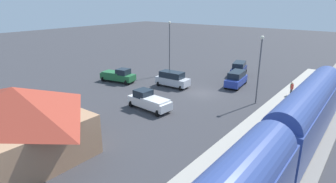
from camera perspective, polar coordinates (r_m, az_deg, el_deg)
ground_plane at (r=37.68m, az=6.85°, el=-0.39°), size 200.00×200.00×0.00m
railway_track at (r=33.29m, az=28.05°, el=-4.85°), size 4.80×70.00×0.30m
platform at (r=33.99m, az=21.48°, el=-3.38°), size 3.20×46.00×0.30m
passenger_train at (r=19.02m, az=21.03°, el=-11.50°), size 2.93×35.07×4.98m
station_building at (r=25.41m, az=-28.50°, el=-4.91°), size 11.76×8.54×5.54m
pedestrian_on_platform at (r=39.03m, az=24.03°, el=0.76°), size 0.36×0.36×1.71m
pedestrian_waiting_far at (r=38.82m, az=24.10°, el=0.66°), size 0.36×0.36×1.71m
suv_silver at (r=40.09m, az=0.91°, el=2.59°), size 5.01×2.62×2.22m
pickup_white at (r=31.76m, az=-3.96°, el=-1.90°), size 5.54×2.81×2.14m
suv_blue at (r=41.43m, az=13.85°, el=2.57°), size 2.53×5.10×2.22m
suv_navy at (r=47.94m, az=14.35°, el=4.61°), size 3.08×5.23×2.22m
pickup_green at (r=43.18m, az=-10.15°, el=3.28°), size 5.67×3.26×2.14m
light_pole_near_platform at (r=34.13m, az=18.32°, el=5.73°), size 0.44×0.44×8.14m
light_pole_lot_center at (r=46.43m, az=0.31°, el=10.12°), size 0.44×0.44×8.75m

